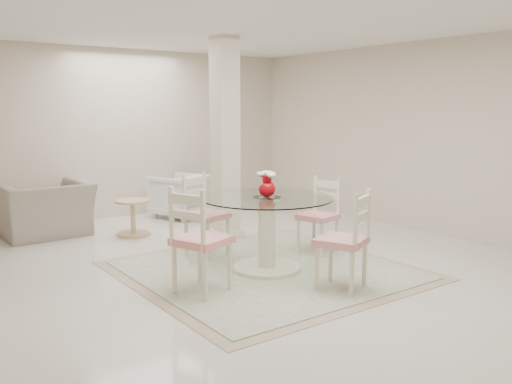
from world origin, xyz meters
TOP-DOWN VIEW (x-y plane):
  - ground at (0.00, 0.00)m, footprint 7.00×7.00m
  - room_shell at (0.00, 0.00)m, footprint 6.02×7.02m
  - column at (0.50, 1.30)m, footprint 0.30×0.30m
  - area_rug at (-0.01, -0.31)m, footprint 2.89×2.89m
  - dining_table at (-0.01, -0.31)m, footprint 1.42×1.42m
  - red_vase at (-0.01, -0.31)m, footprint 0.21×0.20m
  - dining_chair_east at (0.99, -0.09)m, footprint 0.50×0.50m
  - dining_chair_north at (-0.23, 0.68)m, footprint 0.54×0.54m
  - dining_chair_west at (-1.01, -0.54)m, footprint 0.59×0.59m
  - dining_chair_south at (0.22, -1.31)m, footprint 0.58×0.58m
  - recliner_taupe at (-1.51, 2.80)m, footprint 1.20×1.06m
  - armchair_white at (0.63, 2.88)m, footprint 0.99×1.00m
  - side_table at (-0.51, 2.11)m, footprint 0.48×0.48m

SIDE VIEW (x-z plane):
  - ground at x=0.00m, z-range 0.00..0.00m
  - area_rug at x=-0.01m, z-range 0.00..0.02m
  - side_table at x=-0.51m, z-range -0.02..0.48m
  - armchair_white at x=0.63m, z-range 0.00..0.70m
  - recliner_taupe at x=-1.51m, z-range 0.00..0.75m
  - dining_table at x=-0.01m, z-range 0.01..0.83m
  - dining_chair_east at x=0.99m, z-range 0.03..1.05m
  - dining_chair_north at x=-0.23m, z-range 0.03..1.11m
  - dining_chair_south at x=0.22m, z-range 0.03..1.13m
  - dining_chair_west at x=-1.01m, z-range 0.03..1.18m
  - red_vase at x=-0.01m, z-range 0.82..1.10m
  - column at x=0.50m, z-range 0.00..2.70m
  - room_shell at x=0.00m, z-range 0.50..3.21m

